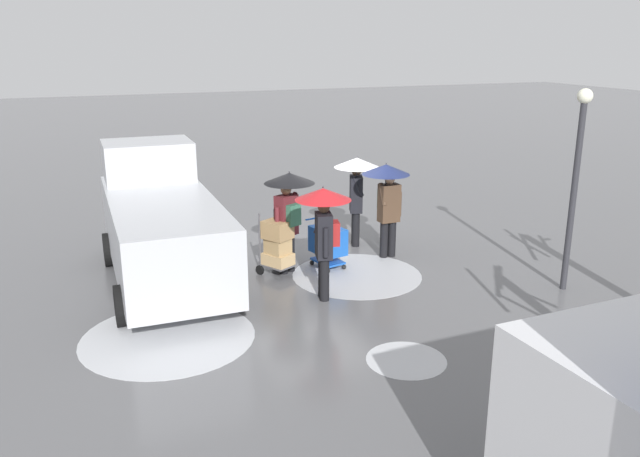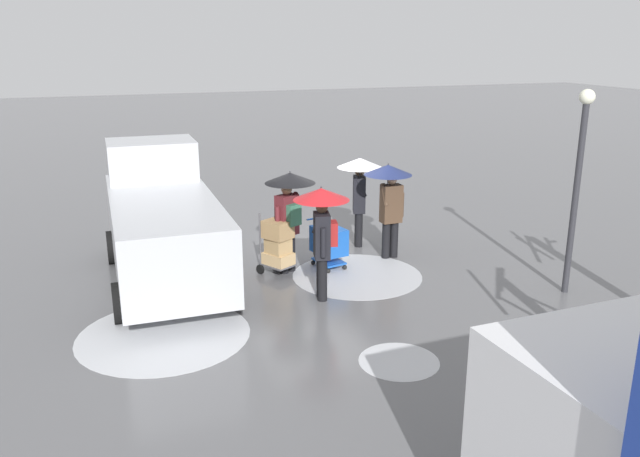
{
  "view_description": "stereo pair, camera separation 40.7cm",
  "coord_description": "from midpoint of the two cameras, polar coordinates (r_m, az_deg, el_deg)",
  "views": [
    {
      "loc": [
        5.05,
        13.07,
        4.74
      ],
      "look_at": [
        0.45,
        1.6,
        1.05
      ],
      "focal_mm": 36.09,
      "sensor_mm": 36.0,
      "label": 1
    },
    {
      "loc": [
        4.67,
        13.22,
        4.74
      ],
      "look_at": [
        0.45,
        1.6,
        1.05
      ],
      "focal_mm": 36.09,
      "sensor_mm": 36.0,
      "label": 2
    }
  ],
  "objects": [
    {
      "name": "ground_plane",
      "position": [
        14.79,
        -1.49,
        -2.08
      ],
      "size": [
        90.0,
        90.0,
        0.0
      ],
      "primitive_type": "plane",
      "color": "#5B5B5E"
    },
    {
      "name": "pedestrian_far_side",
      "position": [
        14.83,
        2.46,
        4.32
      ],
      "size": [
        1.04,
        1.04,
        2.15
      ],
      "color": "black",
      "rests_on": "ground"
    },
    {
      "name": "slush_patch_near_cluster",
      "position": [
        16.93,
        -14.3,
        -0.15
      ],
      "size": [
        2.43,
        2.43,
        0.01
      ],
      "primitive_type": "cylinder",
      "color": "#ADAFB5",
      "rests_on": "ground"
    },
    {
      "name": "hand_dolly_boxes",
      "position": [
        13.21,
        -4.68,
        -1.38
      ],
      "size": [
        0.77,
        0.85,
        1.32
      ],
      "color": "#515156",
      "rests_on": "ground"
    },
    {
      "name": "slush_patch_under_van",
      "position": [
        10.09,
        6.49,
        -11.51
      ],
      "size": [
        1.24,
        1.24,
        0.01
      ],
      "primitive_type": "cylinder",
      "color": "silver",
      "rests_on": "ground"
    },
    {
      "name": "street_lamp",
      "position": [
        12.83,
        20.94,
        4.88
      ],
      "size": [
        0.28,
        0.28,
        3.86
      ],
      "color": "#2D2D33",
      "rests_on": "ground"
    },
    {
      "name": "pedestrian_black_side",
      "position": [
        11.76,
        -0.64,
        0.98
      ],
      "size": [
        1.04,
        1.04,
        2.15
      ],
      "color": "black",
      "rests_on": "ground"
    },
    {
      "name": "shopping_cart_vendor",
      "position": [
        13.64,
        -0.15,
        -1.19
      ],
      "size": [
        0.71,
        0.91,
        1.04
      ],
      "color": "#1951B2",
      "rests_on": "ground"
    },
    {
      "name": "pedestrian_pink_side",
      "position": [
        13.13,
        -3.71,
        2.61
      ],
      "size": [
        1.04,
        1.04,
        2.15
      ],
      "color": "black",
      "rests_on": "ground"
    },
    {
      "name": "slush_patch_mid_street",
      "position": [
        11.05,
        -14.35,
        -9.33
      ],
      "size": [
        2.85,
        2.85,
        0.01
      ],
      "primitive_type": "cylinder",
      "color": "silver",
      "rests_on": "ground"
    },
    {
      "name": "slush_patch_far_side",
      "position": [
        13.38,
        2.42,
        -4.13
      ],
      "size": [
        2.68,
        2.68,
        0.01
      ],
      "primitive_type": "cylinder",
      "color": "#ADAFB5",
      "rests_on": "ground"
    },
    {
      "name": "cargo_van_parked_right",
      "position": [
        13.13,
        -14.7,
        0.33
      ],
      "size": [
        2.25,
        5.36,
        2.6
      ],
      "color": "#B7BABF",
      "rests_on": "ground"
    },
    {
      "name": "pedestrian_white_side",
      "position": [
        14.09,
        5.15,
        3.55
      ],
      "size": [
        1.04,
        1.04,
        2.15
      ],
      "color": "black",
      "rests_on": "ground"
    }
  ]
}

